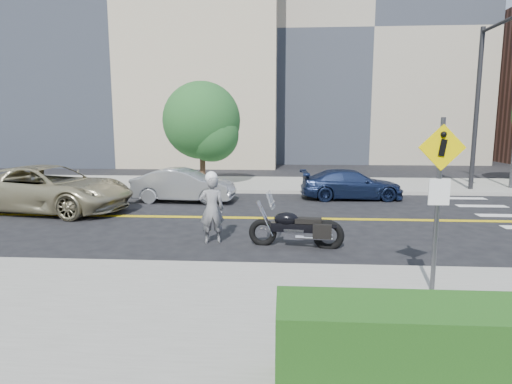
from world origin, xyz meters
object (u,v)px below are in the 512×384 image
object	(u,v)px
motorcyclist	(212,207)
motorcycle	(296,219)
suv	(49,189)
parked_car_silver	(184,185)
parked_car_blue	(351,184)
pedestrian_sign	(439,188)

from	to	relation	value
motorcyclist	motorcycle	distance (m)	2.18
motorcycle	suv	world-z (taller)	suv
parked_car_silver	suv	bearing A→B (deg)	120.41
motorcyclist	motorcycle	world-z (taller)	motorcyclist
parked_car_blue	motorcycle	bearing A→B (deg)	157.73
pedestrian_sign	motorcyclist	distance (m)	5.64
motorcyclist	motorcycle	size ratio (longest dim) A/B	0.81
motorcyclist	parked_car_silver	bearing A→B (deg)	-83.78
parked_car_blue	pedestrian_sign	bearing A→B (deg)	175.88
suv	parked_car_silver	world-z (taller)	suv
suv	parked_car_blue	distance (m)	11.45
motorcyclist	suv	distance (m)	7.32
parked_car_blue	motorcyclist	bearing A→B (deg)	143.00
pedestrian_sign	parked_car_silver	world-z (taller)	pedestrian_sign
pedestrian_sign	motorcyclist	size ratio (longest dim) A/B	1.61
pedestrian_sign	suv	world-z (taller)	pedestrian_sign
suv	parked_car_blue	bearing A→B (deg)	-64.13
pedestrian_sign	parked_car_silver	distance (m)	11.30
parked_car_silver	parked_car_blue	bearing A→B (deg)	-77.49
parked_car_silver	motorcycle	bearing A→B (deg)	-141.57
motorcyclist	parked_car_blue	distance (m)	8.31
parked_car_silver	parked_car_blue	world-z (taller)	parked_car_silver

